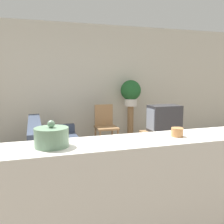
# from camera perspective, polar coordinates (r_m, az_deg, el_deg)

# --- Properties ---
(ground_plane) EXTENTS (14.00, 14.00, 0.00)m
(ground_plane) POSITION_cam_1_polar(r_m,az_deg,el_deg) (2.99, 9.23, -22.40)
(ground_plane) COLOR #756656
(wall_back) EXTENTS (9.00, 0.06, 2.70)m
(wall_back) POSITION_cam_1_polar(r_m,az_deg,el_deg) (5.84, -5.91, 6.41)
(wall_back) COLOR beige
(wall_back) RESTS_ON ground_plane
(couch) EXTENTS (0.87, 1.88, 0.79)m
(couch) POSITION_cam_1_polar(r_m,az_deg,el_deg) (4.33, -13.21, -8.79)
(couch) COLOR #384256
(couch) RESTS_ON ground_plane
(tv_stand) EXTENTS (0.87, 0.53, 0.41)m
(tv_stand) POSITION_cam_1_polar(r_m,az_deg,el_deg) (5.21, 11.72, -6.62)
(tv_stand) COLOR #9E754C
(tv_stand) RESTS_ON ground_plane
(television) EXTENTS (0.62, 0.40, 0.53)m
(television) POSITION_cam_1_polar(r_m,az_deg,el_deg) (5.11, 11.80, -1.47)
(television) COLOR #333338
(television) RESTS_ON tv_stand
(wooden_chair) EXTENTS (0.44, 0.44, 0.93)m
(wooden_chair) POSITION_cam_1_polar(r_m,az_deg,el_deg) (5.27, -1.53, -2.80)
(wooden_chair) COLOR #9E754C
(wooden_chair) RESTS_ON ground_plane
(plant_stand) EXTENTS (0.14, 0.14, 0.84)m
(plant_stand) POSITION_cam_1_polar(r_m,az_deg,el_deg) (5.87, 4.23, -2.69)
(plant_stand) COLOR #9E754C
(plant_stand) RESTS_ON ground_plane
(potted_plant) EXTENTS (0.47, 0.47, 0.60)m
(potted_plant) POSITION_cam_1_polar(r_m,az_deg,el_deg) (5.78, 4.31, 4.65)
(potted_plant) COLOR white
(potted_plant) RESTS_ON plant_stand
(foreground_counter) EXTENTS (2.90, 0.44, 1.03)m
(foreground_counter) POSITION_cam_1_polar(r_m,az_deg,el_deg) (2.33, 16.07, -17.64)
(foreground_counter) COLOR silver
(foreground_counter) RESTS_ON ground_plane
(decorative_bowl) EXTENTS (0.24, 0.24, 0.19)m
(decorative_bowl) POSITION_cam_1_polar(r_m,az_deg,el_deg) (1.78, -13.64, -5.57)
(decorative_bowl) COLOR gray
(decorative_bowl) RESTS_ON foreground_counter
(candle_jar) EXTENTS (0.10, 0.10, 0.07)m
(candle_jar) POSITION_cam_1_polar(r_m,az_deg,el_deg) (2.10, 14.67, -4.47)
(candle_jar) COLOR #C6844C
(candle_jar) RESTS_ON foreground_counter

